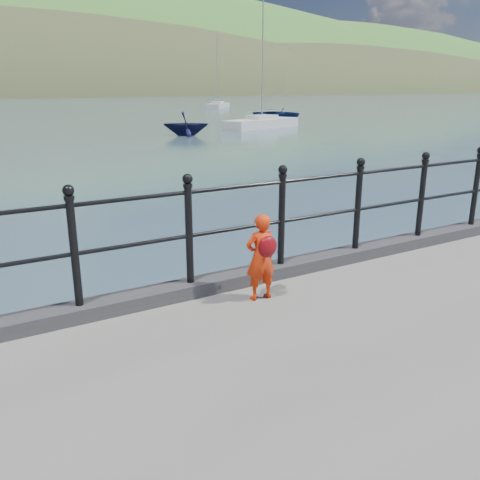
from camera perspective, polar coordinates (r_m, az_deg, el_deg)
ground at (r=6.48m, az=-0.92°, el=-12.79°), size 600.00×600.00×0.00m
kerb at (r=5.89m, az=-0.25°, el=-4.30°), size 60.00×0.30×0.15m
railing at (r=5.67m, az=-0.26°, el=2.78°), size 18.11×0.11×1.20m
far_shore at (r=249.09m, az=-21.10°, el=9.84°), size 830.00×200.00×156.00m
child at (r=5.37m, az=2.37°, el=-1.87°), size 0.36×0.31×0.94m
launch_blue at (r=51.38m, az=4.26°, el=13.94°), size 5.05×6.46×1.22m
launch_navy at (r=35.26m, az=-6.09°, el=12.85°), size 3.78×3.58×1.57m
sailboat_far at (r=80.48m, az=-2.52°, el=14.83°), size 6.65×7.21×10.83m
sailboat_near at (r=41.69m, az=2.46°, el=12.93°), size 7.51×4.16×9.82m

